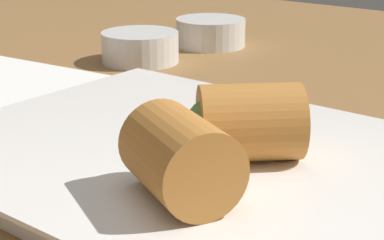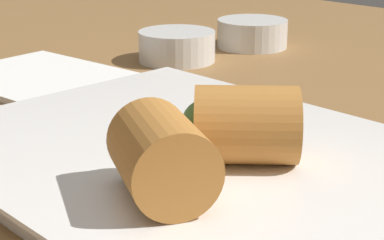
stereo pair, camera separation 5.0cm
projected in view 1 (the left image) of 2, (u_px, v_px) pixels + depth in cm
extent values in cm
cube|color=olive|center=(177.00, 203.00, 38.70)|extent=(180.00, 140.00, 2.00)
cube|color=white|center=(192.00, 161.00, 40.81)|extent=(31.88, 24.74, 1.20)
cube|color=white|center=(192.00, 150.00, 40.57)|extent=(33.15, 25.73, 0.30)
cylinder|color=#B77533|center=(181.00, 158.00, 32.84)|extent=(7.48, 6.84, 4.66)
sphere|color=beige|center=(163.00, 143.00, 34.82)|extent=(3.03, 3.03, 3.03)
cylinder|color=#B77533|center=(250.00, 122.00, 38.09)|extent=(7.59, 7.55, 4.66)
sphere|color=#56843D|center=(211.00, 124.00, 37.88)|extent=(3.03, 3.03, 3.03)
cylinder|color=silver|center=(140.00, 47.00, 67.82)|extent=(8.17, 8.17, 3.22)
cylinder|color=#477038|center=(140.00, 35.00, 67.39)|extent=(6.70, 6.70, 0.58)
cylinder|color=silver|center=(210.00, 32.00, 75.42)|extent=(8.17, 8.17, 3.22)
cylinder|color=beige|center=(211.00, 21.00, 74.99)|extent=(6.70, 6.70, 0.58)
cube|color=white|center=(3.00, 83.00, 59.36)|extent=(16.84, 14.76, 0.60)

